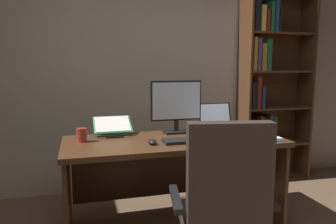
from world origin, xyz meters
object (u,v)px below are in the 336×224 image
Objects in this scene: office_chair at (223,215)px; open_binder at (247,138)px; notepad at (209,135)px; reading_stand_with_book at (113,126)px; coffee_mug at (82,135)px; bookshelf at (267,93)px; computer_mouse at (152,142)px; pen at (212,133)px; desk at (171,160)px; keyboard at (190,140)px; laptop at (219,125)px; monitor at (176,107)px.

open_binder is at bearing 61.76° from office_chair.
notepad is at bearing 84.25° from office_chair.
coffee_mug is (-0.26, -0.22, -0.02)m from reading_stand_with_book.
bookshelf is 1.83m from computer_mouse.
pen reaches higher than notepad.
keyboard is (0.09, -0.21, 0.21)m from desk.
keyboard is at bearing -143.63° from bookshelf.
coffee_mug reaches higher than pen.
computer_mouse is (-0.29, 0.63, 0.33)m from office_chair.
notepad is 1.95× the size of coffee_mug.
reading_stand_with_book is (-1.80, -0.49, -0.20)m from bookshelf.
office_chair is 3.13× the size of laptop.
open_binder is (0.47, -0.05, -0.00)m from keyboard.
laptop is 2.32× the size of pen.
desk is 0.39m from notepad.
bookshelf reaches higher than office_chair.
open_binder is at bearing -46.05° from notepad.
laptop is at bearing 50.59° from pen.
reading_stand_with_book is at bearing 162.47° from pen.
reading_stand_with_book is at bearing 153.17° from desk.
coffee_mug is (-1.05, 0.04, 0.05)m from notepad.
bookshelf is at bearing 33.23° from laptop.
notepad is at bearing -4.13° from desk.
reading_stand_with_book is 0.34m from coffee_mug.
laptop reaches higher than pen.
computer_mouse is at bearing -161.61° from pen.
desk is at bearing 152.94° from open_binder.
monitor is at bearing 60.41° from desk.
laptop is at bearing 47.12° from notepad.
open_binder reaches higher than pen.
notepad is at bearing 37.82° from keyboard.
office_chair reaches higher than pen.
notepad is at bearing -132.88° from laptop.
coffee_mug is at bearing 179.02° from desk.
reading_stand_with_book reaches higher than computer_mouse.
desk is at bearing -26.83° from reading_stand_with_book.
computer_mouse is 0.77m from open_binder.
desk is 8.30× the size of notepad.
bookshelf is 6.47× the size of laptop.
office_chair is 1.14m from laptop.
laptop is 3.02× the size of coffee_mug.
bookshelf reaches higher than computer_mouse.
desk is 16.16× the size of coffee_mug.
laptop is 0.25m from pen.
reading_stand_with_book is at bearing 172.35° from monitor.
bookshelf is 15.03× the size of pen.
bookshelf reaches higher than monitor.
bookshelf is 2.06× the size of office_chair.
laptop is at bearing 27.62° from computer_mouse.
keyboard is 0.70m from reading_stand_with_book.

